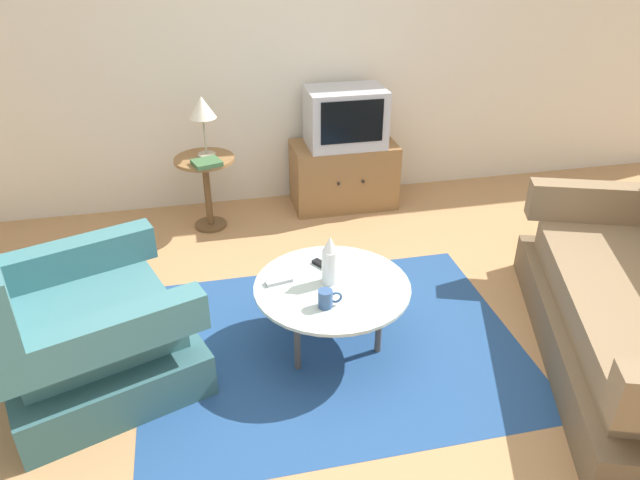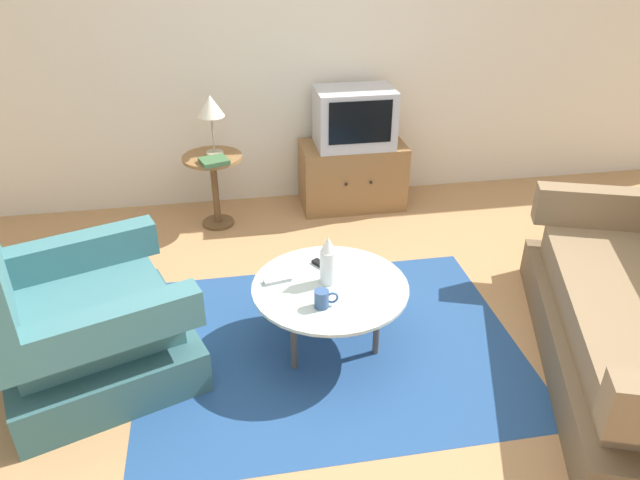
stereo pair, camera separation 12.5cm
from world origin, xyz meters
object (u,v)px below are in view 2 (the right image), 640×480
object	(u,v)px
television	(354,118)
side_table	(214,176)
tv_remote_silver	(277,280)
tv_remote_dark	(324,266)
vase	(328,261)
book	(214,161)
coffee_table	(330,290)
armchair	(80,326)
tv_stand	(352,175)
table_lamp	(211,109)
mug	(323,299)

from	to	relation	value
television	side_table	bearing A→B (deg)	-172.27
tv_remote_silver	tv_remote_dark	bearing A→B (deg)	-171.27
vase	book	size ratio (longest dim) A/B	1.19
coffee_table	vase	xyz separation A→B (m)	(-0.01, 0.03, 0.16)
armchair	side_table	bearing A→B (deg)	136.21
coffee_table	side_table	size ratio (longest dim) A/B	1.48
tv_stand	book	size ratio (longest dim) A/B	3.57
tv_stand	table_lamp	distance (m)	1.27
vase	mug	xyz separation A→B (m)	(-0.07, -0.21, -0.08)
tv_stand	table_lamp	size ratio (longest dim) A/B	1.85
tv_stand	vase	size ratio (longest dim) A/B	2.99
table_lamp	mug	size ratio (longest dim) A/B	3.57
tv_remote_silver	tv_stand	bearing A→B (deg)	-126.12
coffee_table	tv_remote_dark	world-z (taller)	tv_remote_dark
coffee_table	tv_stand	size ratio (longest dim) A/B	1.02
book	coffee_table	bearing A→B (deg)	-86.12
side_table	mug	xyz separation A→B (m)	(0.51, -1.78, 0.06)
table_lamp	tv_remote_silver	world-z (taller)	table_lamp
coffee_table	tv_remote_silver	world-z (taller)	tv_remote_silver
mug	tv_remote_dark	xyz separation A→B (m)	(0.07, 0.36, -0.04)
coffee_table	mug	world-z (taller)	mug
coffee_table	vase	bearing A→B (deg)	103.57
vase	tv_remote_dark	distance (m)	0.19
armchair	mug	distance (m)	1.24
tv_remote_dark	tv_remote_silver	distance (m)	0.29
armchair	book	world-z (taller)	armchair
tv_remote_silver	vase	bearing A→B (deg)	158.16
side_table	vase	world-z (taller)	vase
tv_stand	mug	size ratio (longest dim) A/B	6.62
coffee_table	armchair	bearing A→B (deg)	179.70
television	tv_remote_dark	bearing A→B (deg)	-108.34
mug	book	bearing A→B (deg)	106.89
side_table	television	size ratio (longest dim) A/B	0.95
mug	tv_remote_silver	world-z (taller)	mug
tv_stand	television	bearing A→B (deg)	-90.00
tv_remote_dark	vase	bearing A→B (deg)	-33.06
armchair	tv_remote_dark	bearing A→B (deg)	77.92
coffee_table	tv_remote_silver	bearing A→B (deg)	163.15
table_lamp	mug	distance (m)	1.92
coffee_table	television	distance (m)	1.86
tv_remote_silver	book	size ratio (longest dim) A/B	0.67
vase	tv_remote_silver	xyz separation A→B (m)	(-0.27, 0.05, -0.12)
mug	book	world-z (taller)	book
tv_remote_silver	book	xyz separation A→B (m)	(-0.30, 1.37, 0.16)
television	tv_remote_silver	distance (m)	1.87
tv_stand	book	xyz separation A→B (m)	(-1.09, -0.31, 0.32)
coffee_table	tv_stand	bearing A→B (deg)	73.69
table_lamp	tv_remote_silver	xyz separation A→B (m)	(0.29, -1.54, -0.49)
tv_stand	mug	world-z (taller)	tv_stand
armchair	tv_stand	bearing A→B (deg)	114.40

